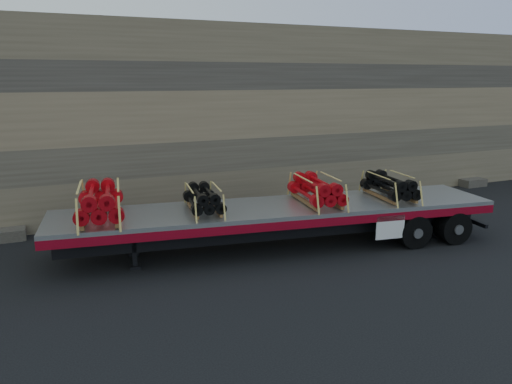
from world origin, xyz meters
The scene contains 7 objects.
ground centered at (0.00, 0.00, 0.00)m, with size 120.00×120.00×0.00m, color black.
rock_wall centered at (0.00, 6.50, 3.50)m, with size 44.00×3.00×7.00m, color #7A6B54.
trailer centered at (-0.38, 0.57, 0.66)m, with size 13.21×2.54×1.32m, color #B4B7BC, non-canonical shape.
bundle_front centered at (-5.41, 1.31, 1.75)m, with size 1.22×2.44×0.86m, color red, non-canonical shape.
bundle_midfront centered at (-2.61, 0.90, 1.65)m, with size 0.94×1.88×0.67m, color black, non-canonical shape.
bundle_midrear centered at (0.81, 0.39, 1.71)m, with size 1.10×2.19×0.78m, color red, non-canonical shape.
bundle_rear centered at (3.27, 0.03, 1.68)m, with size 1.01×2.03×0.72m, color black, non-canonical shape.
Camera 1 is at (-6.85, -12.34, 5.05)m, focal length 35.00 mm.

